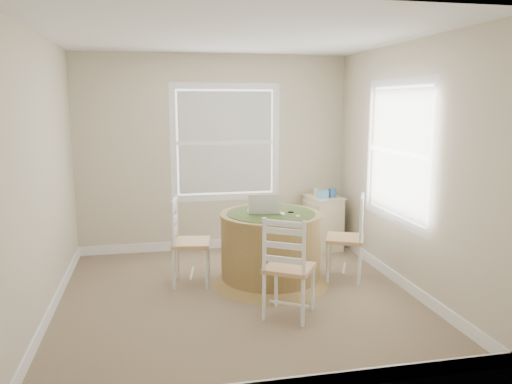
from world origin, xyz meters
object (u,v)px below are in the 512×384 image
object	(u,v)px
chair_near	(289,267)
chair_right	(345,238)
laptop	(264,210)
corner_chest	(323,222)
chair_left	(191,242)
round_table	(271,245)

from	to	relation	value
chair_near	chair_right	distance (m)	1.23
laptop	corner_chest	world-z (taller)	laptop
chair_left	corner_chest	xyz separation A→B (m)	(1.87, 1.02, -0.11)
chair_near	corner_chest	xyz separation A→B (m)	(1.05, 2.06, -0.11)
round_table	corner_chest	world-z (taller)	round_table
laptop	chair_near	bearing A→B (deg)	101.04
round_table	corner_chest	size ratio (longest dim) A/B	1.77
round_table	chair_right	bearing A→B (deg)	11.59
chair_right	corner_chest	world-z (taller)	chair_right
chair_left	corner_chest	distance (m)	2.13
chair_left	laptop	bearing A→B (deg)	-90.66
round_table	chair_left	world-z (taller)	chair_left
chair_right	laptop	xyz separation A→B (m)	(-0.92, 0.06, 0.35)
chair_left	chair_right	xyz separation A→B (m)	(1.71, -0.19, 0.00)
round_table	laptop	bearing A→B (deg)	178.53
corner_chest	laptop	bearing A→B (deg)	-141.24
round_table	laptop	xyz separation A→B (m)	(-0.07, 0.02, 0.39)
chair_right	round_table	bearing A→B (deg)	-67.93
corner_chest	round_table	bearing A→B (deg)	-138.73
chair_left	chair_near	world-z (taller)	same
chair_near	round_table	bearing A→B (deg)	-60.02
round_table	chair_right	distance (m)	0.85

